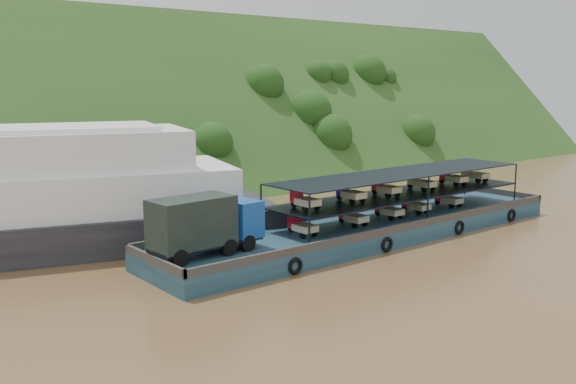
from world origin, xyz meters
TOP-DOWN VIEW (x-y plane):
  - ground at (0.00, 0.00)m, footprint 160.00×160.00m
  - hillside at (0.00, 36.00)m, footprint 140.00×39.60m
  - cargo_barge at (0.31, -1.80)m, footprint 35.00×7.18m

SIDE VIEW (x-z plane):
  - ground at x=0.00m, z-range 0.00..0.00m
  - hillside at x=0.00m, z-range -19.80..19.80m
  - cargo_barge at x=0.31m, z-range -1.20..3.57m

